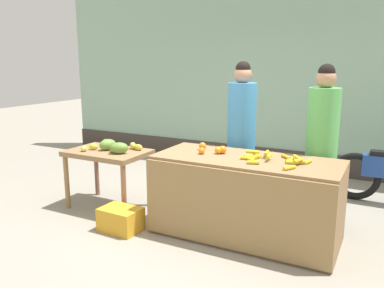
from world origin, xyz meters
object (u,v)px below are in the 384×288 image
vendor_woman_green_shirt (321,147)px  produce_sack (185,184)px  produce_crate (121,219)px  vendor_woman_blue_shirt (241,138)px

vendor_woman_green_shirt → produce_sack: 1.87m
vendor_woman_green_shirt → produce_crate: vendor_woman_green_shirt is taller
produce_crate → vendor_woman_blue_shirt: bearing=50.7°
vendor_woman_blue_shirt → produce_sack: 1.06m
vendor_woman_green_shirt → produce_sack: bearing=178.3°
vendor_woman_blue_shirt → produce_sack: vendor_woman_blue_shirt is taller
produce_crate → vendor_woman_green_shirt: bearing=30.6°
vendor_woman_green_shirt → produce_sack: vendor_woman_green_shirt is taller
produce_sack → vendor_woman_green_shirt: bearing=-1.7°
produce_sack → vendor_woman_blue_shirt: bearing=-0.6°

